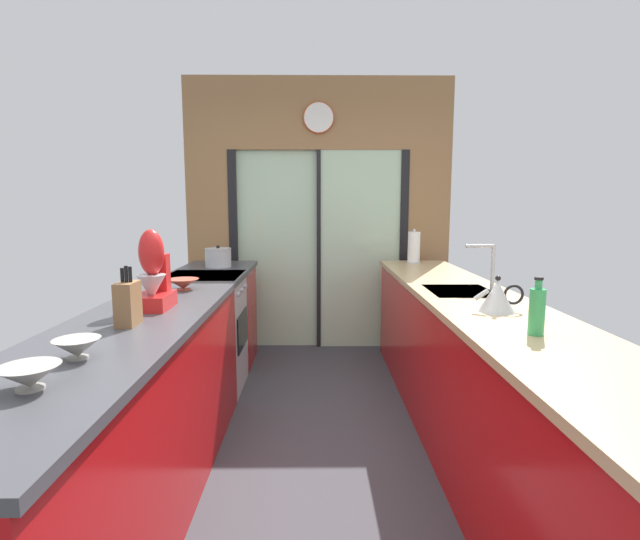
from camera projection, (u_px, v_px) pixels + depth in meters
name	position (u px, v px, depth m)	size (l,w,h in m)	color
ground_plane	(321.00, 425.00, 3.21)	(5.04, 7.60, 0.02)	#38383D
back_wall_unit	(319.00, 198.00, 4.78)	(2.64, 0.12, 2.70)	olive
left_counter_run	(160.00, 385.00, 2.67)	(0.62, 3.80, 0.92)	#AD0C0F
right_counter_run	(473.00, 373.00, 2.86)	(0.62, 3.80, 0.92)	#AD0C0F
sink_faucet	(488.00, 260.00, 3.02)	(0.19, 0.02, 0.30)	#B7BABC
oven_range	(206.00, 333.00, 3.78)	(0.60, 0.60, 0.92)	#B7BABC
mixing_bowl_near	(29.00, 377.00, 1.41)	(0.18, 0.18, 0.07)	gray
mixing_bowl_mid	(77.00, 348.00, 1.69)	(0.16, 0.16, 0.07)	gray
mixing_bowl_far	(183.00, 284.00, 3.07)	(0.20, 0.20, 0.07)	#BC4C38
knife_block	(128.00, 303.00, 2.16)	(0.08, 0.14, 0.27)	brown
stand_mixer	(153.00, 278.00, 2.50)	(0.17, 0.27, 0.42)	red
stock_pot	(218.00, 257.00, 4.18)	(0.23, 0.23, 0.19)	#B7BABC
kettle	(497.00, 296.00, 2.43)	(0.26, 0.18, 0.19)	#B7BABC
soap_bottle_far	(537.00, 310.00, 2.00)	(0.07, 0.07, 0.25)	#339E56
paper_towel_roll	(414.00, 248.00, 4.46)	(0.13, 0.13, 0.32)	#B7BABC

